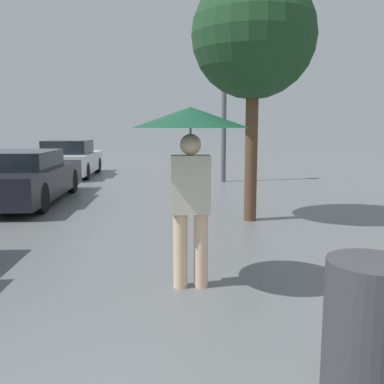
# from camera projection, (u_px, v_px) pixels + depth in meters

# --- Properties ---
(pedestrian) EXTENTS (1.21, 1.21, 1.91)m
(pedestrian) POSITION_uv_depth(u_px,v_px,m) (191.00, 140.00, 4.39)
(pedestrian) COLOR beige
(pedestrian) RESTS_ON ground_plane
(parked_car_middle) EXTENTS (1.78, 4.46, 1.19)m
(parked_car_middle) POSITION_uv_depth(u_px,v_px,m) (22.00, 177.00, 9.77)
(parked_car_middle) COLOR black
(parked_car_middle) RESTS_ON ground_plane
(parked_car_farthest) EXTENTS (1.71, 3.82, 1.26)m
(parked_car_farthest) POSITION_uv_depth(u_px,v_px,m) (70.00, 159.00, 15.04)
(parked_car_farthest) COLOR silver
(parked_car_farthest) RESTS_ON ground_plane
(tree) EXTENTS (2.18, 2.18, 4.38)m
(tree) POSITION_uv_depth(u_px,v_px,m) (254.00, 37.00, 7.45)
(tree) COLOR brown
(tree) RESTS_ON ground_plane
(street_lamp) EXTENTS (0.40, 0.40, 4.70)m
(street_lamp) POSITION_uv_depth(u_px,v_px,m) (224.00, 81.00, 13.08)
(street_lamp) COLOR #515456
(street_lamp) RESTS_ON ground_plane
(trash_bin) EXTENTS (0.55, 0.55, 0.91)m
(trash_bin) POSITION_uv_depth(u_px,v_px,m) (368.00, 332.00, 2.63)
(trash_bin) COLOR #38383D
(trash_bin) RESTS_ON ground_plane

